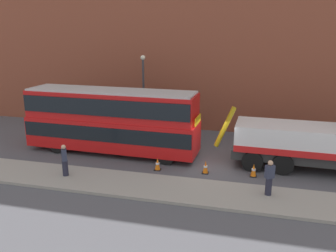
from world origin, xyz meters
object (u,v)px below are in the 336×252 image
(recovery_tow_truck, at_px, (326,141))
(traffic_cone_near_bus, at_px, (158,164))
(pedestrian_bystander, at_px, (269,178))
(street_lamp, at_px, (143,87))
(double_decker_bus, at_px, (111,119))
(pedestrian_onlooker, at_px, (65,161))
(traffic_cone_near_truck, at_px, (254,170))
(traffic_cone_midway, at_px, (205,167))

(recovery_tow_truck, xyz_separation_m, traffic_cone_near_bus, (-8.95, -2.12, -1.42))
(pedestrian_bystander, bearing_deg, recovery_tow_truck, -73.43)
(street_lamp, bearing_deg, pedestrian_bystander, -44.91)
(street_lamp, bearing_deg, traffic_cone_near_bus, -66.45)
(double_decker_bus, relative_size, traffic_cone_near_bus, 15.43)
(recovery_tow_truck, distance_m, traffic_cone_near_bus, 9.31)
(pedestrian_onlooker, relative_size, traffic_cone_near_bus, 2.38)
(traffic_cone_near_bus, bearing_deg, traffic_cone_near_truck, 4.60)
(traffic_cone_near_bus, relative_size, traffic_cone_midway, 1.00)
(traffic_cone_near_truck, bearing_deg, traffic_cone_midway, -175.39)
(traffic_cone_midway, xyz_separation_m, traffic_cone_near_truck, (2.56, 0.21, 0.00))
(double_decker_bus, xyz_separation_m, pedestrian_onlooker, (-0.82, -4.38, -1.25))
(traffic_cone_near_truck, bearing_deg, double_decker_bus, 169.03)
(recovery_tow_truck, distance_m, traffic_cone_near_truck, 4.33)
(double_decker_bus, relative_size, pedestrian_onlooker, 6.50)
(pedestrian_onlooker, xyz_separation_m, traffic_cone_near_bus, (4.43, 2.24, -0.64))
(traffic_cone_near_bus, height_order, traffic_cone_near_truck, same)
(double_decker_bus, distance_m, traffic_cone_near_truck, 9.20)
(double_decker_bus, xyz_separation_m, traffic_cone_near_bus, (3.61, -2.13, -1.89))
(traffic_cone_midway, distance_m, street_lamp, 9.48)
(recovery_tow_truck, relative_size, traffic_cone_near_truck, 14.14)
(pedestrian_bystander, distance_m, street_lamp, 12.96)
(recovery_tow_truck, relative_size, street_lamp, 1.75)
(pedestrian_bystander, xyz_separation_m, street_lamp, (-9.01, 8.98, 2.49))
(traffic_cone_midway, bearing_deg, traffic_cone_near_truck, 4.61)
(pedestrian_onlooker, height_order, pedestrian_bystander, same)
(recovery_tow_truck, bearing_deg, traffic_cone_midway, -161.35)
(pedestrian_bystander, bearing_deg, street_lamp, 8.55)
(double_decker_bus, bearing_deg, traffic_cone_near_bus, -28.82)
(pedestrian_onlooker, distance_m, pedestrian_bystander, 10.36)
(traffic_cone_near_bus, bearing_deg, traffic_cone_midway, 4.59)
(traffic_cone_near_bus, bearing_deg, double_decker_bus, 149.40)
(traffic_cone_near_truck, relative_size, street_lamp, 0.12)
(recovery_tow_truck, bearing_deg, pedestrian_onlooker, -160.17)
(double_decker_bus, relative_size, traffic_cone_near_truck, 15.43)
(double_decker_bus, bearing_deg, pedestrian_bystander, -21.21)
(pedestrian_onlooker, relative_size, street_lamp, 0.29)
(pedestrian_onlooker, relative_size, traffic_cone_midway, 2.38)
(double_decker_bus, height_order, traffic_cone_near_truck, double_decker_bus)
(pedestrian_onlooker, relative_size, pedestrian_bystander, 1.00)
(pedestrian_bystander, xyz_separation_m, traffic_cone_midway, (-3.26, 2.13, -0.64))
(double_decker_bus, bearing_deg, recovery_tow_truck, 1.71)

